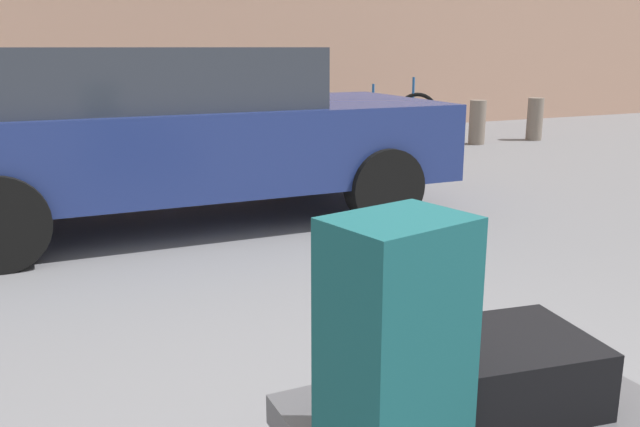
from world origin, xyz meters
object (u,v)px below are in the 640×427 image
(suitcase_black_stacked_top, at_px, (498,370))
(parked_car, at_px, (177,130))
(bicycle_leaning, at_px, (385,115))
(bollard_corner, at_px, (535,119))
(suitcase_teal_center, at_px, (396,344))
(bollard_kerb_far, at_px, (477,122))
(bollard_kerb_mid, at_px, (399,127))
(bollard_kerb_near, at_px, (300,132))

(suitcase_black_stacked_top, relative_size, parked_car, 0.13)
(bicycle_leaning, relative_size, bollard_corner, 2.62)
(suitcase_teal_center, xyz_separation_m, bollard_kerb_far, (5.45, 6.76, -0.35))
(parked_car, height_order, bollard_kerb_mid, parked_car)
(parked_car, relative_size, bollard_kerb_near, 6.60)
(bollard_corner, bearing_deg, bollard_kerb_mid, 180.00)
(suitcase_black_stacked_top, relative_size, bollard_corner, 0.86)
(suitcase_teal_center, bearing_deg, bicycle_leaning, 47.33)
(bollard_kerb_mid, bearing_deg, suitcase_black_stacked_top, -118.79)
(suitcase_black_stacked_top, bearing_deg, suitcase_teal_center, -156.90)
(bollard_corner, bearing_deg, parked_car, -156.87)
(bollard_kerb_near, bearing_deg, bollard_kerb_far, 0.00)
(suitcase_teal_center, distance_m, bicycle_leaning, 9.06)
(bicycle_leaning, height_order, bollard_kerb_far, bicycle_leaning)
(parked_car, distance_m, bollard_kerb_mid, 4.59)
(bollard_kerb_far, distance_m, bollard_corner, 1.10)
(bicycle_leaning, relative_size, bollard_kerb_mid, 2.62)
(suitcase_teal_center, distance_m, bollard_corner, 9.42)
(bollard_kerb_far, height_order, bollard_corner, same)
(parked_car, relative_size, bollard_kerb_mid, 6.60)
(suitcase_teal_center, height_order, bollard_kerb_mid, suitcase_teal_center)
(parked_car, distance_m, bollard_kerb_far, 5.74)
(suitcase_black_stacked_top, distance_m, parked_car, 4.01)
(suitcase_black_stacked_top, xyz_separation_m, bollard_kerb_far, (5.00, 6.64, -0.12))
(parked_car, distance_m, bollard_kerb_near, 3.47)
(bollard_kerb_far, relative_size, bollard_corner, 1.00)
(bollard_kerb_near, height_order, bollard_corner, same)
(bollard_kerb_near, bearing_deg, parked_car, -129.82)
(bicycle_leaning, distance_m, bollard_kerb_far, 1.45)
(suitcase_black_stacked_top, height_order, parked_car, parked_car)
(bollard_kerb_mid, relative_size, bollard_corner, 1.00)
(suitcase_black_stacked_top, xyz_separation_m, bollard_kerb_mid, (3.65, 6.64, -0.12))
(suitcase_teal_center, height_order, bicycle_leaning, suitcase_teal_center)
(bollard_kerb_mid, bearing_deg, suitcase_teal_center, -121.21)
(bicycle_leaning, xyz_separation_m, bollard_kerb_mid, (-0.41, -1.10, -0.05))
(bollard_kerb_mid, height_order, bollard_kerb_far, same)
(bollard_kerb_near, bearing_deg, bollard_kerb_mid, 0.00)
(suitcase_black_stacked_top, distance_m, suitcase_teal_center, 0.52)
(bollard_kerb_near, bearing_deg, bicycle_leaning, 29.69)
(bicycle_leaning, distance_m, bollard_corner, 2.33)
(bicycle_leaning, bearing_deg, bollard_kerb_near, -150.31)
(bollard_kerb_mid, xyz_separation_m, bollard_corner, (2.46, 0.00, 0.00))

